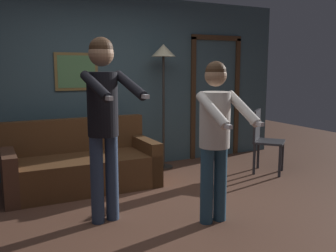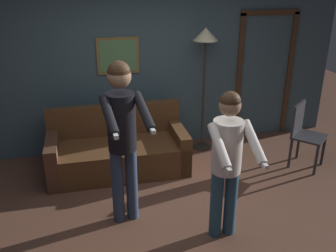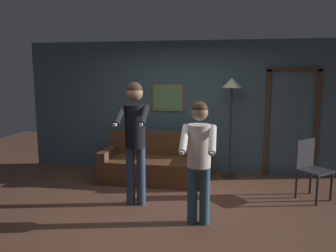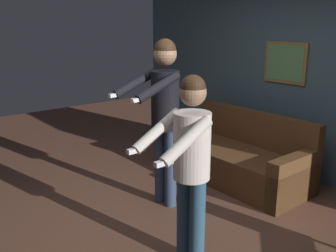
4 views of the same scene
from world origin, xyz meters
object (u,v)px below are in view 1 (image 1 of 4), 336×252
person_standing_left (104,111)px  couch (82,167)px  torchiere_lamp (163,64)px  person_standing_right (216,128)px  dining_chair_distant (263,137)px

person_standing_left → couch: bearing=87.5°
torchiere_lamp → person_standing_right: size_ratio=1.17×
couch → person_standing_right: 2.04m
torchiere_lamp → person_standing_right: torchiere_lamp is taller
torchiere_lamp → person_standing_right: bearing=-102.4°
person_standing_right → person_standing_left: bearing=152.4°
couch → dining_chair_distant: bearing=-10.6°
couch → torchiere_lamp: bearing=15.9°
couch → person_standing_left: 1.47m
person_standing_right → dining_chair_distant: 2.11m
torchiere_lamp → dining_chair_distant: bearing=-35.8°
couch → dining_chair_distant: (2.59, -0.48, 0.25)m
couch → person_standing_right: (0.92, -1.69, 0.68)m
torchiere_lamp → person_standing_left: torchiere_lamp is taller
couch → person_standing_left: bearing=-92.5°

